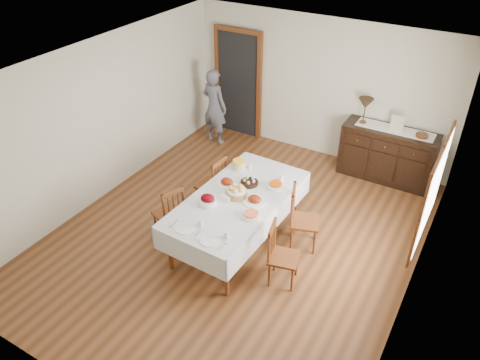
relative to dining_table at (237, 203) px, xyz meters
The scene contains 26 objects.
ground 0.71m from the dining_table, 127.15° to the left, with size 6.00×6.00×0.00m, color brown.
room_shell 1.10m from the dining_table, 112.88° to the left, with size 5.02×6.02×2.65m.
dining_table is the anchor object (origin of this frame).
chair_left_near 1.02m from the dining_table, 154.71° to the right, with size 0.49×0.49×0.92m.
chair_left_far 0.94m from the dining_table, 145.63° to the left, with size 0.42×0.42×0.95m.
chair_right_near 1.00m from the dining_table, 24.60° to the right, with size 0.45×0.45×0.91m.
chair_right_far 0.93m from the dining_table, 24.82° to the left, with size 0.52×0.52×0.98m.
sideboard 3.14m from the dining_table, 63.87° to the left, with size 1.59×0.58×0.96m.
person 3.14m from the dining_table, 128.76° to the left, with size 0.51×0.33×1.63m, color #575863.
bread_basket 0.16m from the dining_table, 144.55° to the left, with size 0.30×0.30×0.17m.
egg_basket 0.40m from the dining_table, 93.26° to the left, with size 0.26×0.26×0.10m.
ham_platter_a 0.39m from the dining_table, 144.58° to the left, with size 0.30×0.30×0.11m.
ham_platter_b 0.28m from the dining_table, ahead, with size 0.33×0.33×0.11m.
beet_bowl 0.46m from the dining_table, 129.08° to the right, with size 0.25×0.25×0.15m.
carrot_bowl 0.61m from the dining_table, 54.64° to the left, with size 0.24×0.24×0.08m.
pineapple_bowl 0.79m from the dining_table, 118.55° to the left, with size 0.21×0.21×0.14m.
casserole_dish 0.49m from the dining_table, 37.32° to the right, with size 0.25×0.25×0.07m.
butter_dish 0.21m from the dining_table, 132.14° to the right, with size 0.14×0.10×0.07m.
setting_left 0.91m from the dining_table, 102.45° to the right, with size 0.42×0.31×0.10m.
setting_right 0.95m from the dining_table, 76.65° to the right, with size 0.42×0.31×0.10m.
glass_far_a 0.80m from the dining_table, 106.08° to the left, with size 0.06×0.06×0.09m.
glass_far_b 0.80m from the dining_table, 63.98° to the left, with size 0.06×0.06×0.10m.
runner 3.20m from the dining_table, 63.42° to the left, with size 1.30×0.35×0.01m.
table_lamp 3.02m from the dining_table, 72.87° to the left, with size 0.26×0.26×0.46m.
picture_frame 3.18m from the dining_table, 62.63° to the left, with size 0.22×0.08×0.28m.
deco_bowl 3.38m from the dining_table, 56.18° to the left, with size 0.20×0.20×0.06m.
Camera 1 is at (2.79, -4.69, 4.61)m, focal length 35.00 mm.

